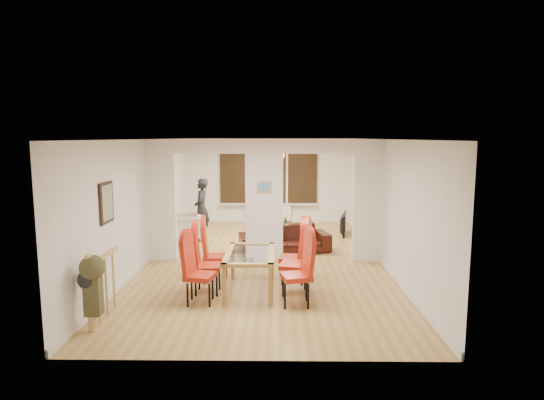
{
  "coord_description": "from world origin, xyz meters",
  "views": [
    {
      "loc": [
        0.29,
        -9.59,
        2.64
      ],
      "look_at": [
        0.16,
        0.6,
        1.23
      ],
      "focal_mm": 30.0,
      "sensor_mm": 36.0,
      "label": 1
    }
  ],
  "objects_px": {
    "armchair": "(189,227)",
    "sofa": "(284,239)",
    "dining_chair_rc": "(292,254)",
    "coffee_table": "(283,233)",
    "dining_chair_lb": "(207,262)",
    "television": "(340,224)",
    "dining_chair_rb": "(294,260)",
    "dining_chair_lc": "(215,253)",
    "bottle": "(285,223)",
    "dining_chair_la": "(200,271)",
    "dining_table": "(250,272)",
    "person": "(202,208)",
    "bowl": "(275,228)",
    "dining_chair_ra": "(296,271)"
  },
  "relations": [
    {
      "from": "person",
      "to": "bowl",
      "type": "relative_size",
      "value": 7.34
    },
    {
      "from": "sofa",
      "to": "person",
      "type": "distance_m",
      "value": 2.64
    },
    {
      "from": "sofa",
      "to": "armchair",
      "type": "height_order",
      "value": "armchair"
    },
    {
      "from": "dining_chair_lb",
      "to": "person",
      "type": "distance_m",
      "value": 4.38
    },
    {
      "from": "television",
      "to": "dining_chair_la",
      "type": "bearing_deg",
      "value": 160.34
    },
    {
      "from": "dining_chair_ra",
      "to": "sofa",
      "type": "relative_size",
      "value": 0.53
    },
    {
      "from": "armchair",
      "to": "bottle",
      "type": "relative_size",
      "value": 2.5
    },
    {
      "from": "dining_chair_lc",
      "to": "television",
      "type": "distance_m",
      "value": 5.02
    },
    {
      "from": "bottle",
      "to": "bowl",
      "type": "xyz_separation_m",
      "value": [
        -0.29,
        -0.18,
        -0.12
      ]
    },
    {
      "from": "dining_chair_la",
      "to": "television",
      "type": "bearing_deg",
      "value": 73.35
    },
    {
      "from": "dining_chair_lc",
      "to": "bowl",
      "type": "distance_m",
      "value": 3.9
    },
    {
      "from": "bowl",
      "to": "dining_chair_rc",
      "type": "bearing_deg",
      "value": -84.94
    },
    {
      "from": "coffee_table",
      "to": "sofa",
      "type": "bearing_deg",
      "value": -89.54
    },
    {
      "from": "dining_chair_lc",
      "to": "television",
      "type": "height_order",
      "value": "dining_chair_lc"
    },
    {
      "from": "dining_chair_lc",
      "to": "bottle",
      "type": "height_order",
      "value": "dining_chair_lc"
    },
    {
      "from": "dining_chair_la",
      "to": "coffee_table",
      "type": "xyz_separation_m",
      "value": [
        1.38,
        4.92,
        -0.42
      ]
    },
    {
      "from": "dining_chair_lc",
      "to": "armchair",
      "type": "xyz_separation_m",
      "value": [
        -1.14,
        3.42,
        -0.21
      ]
    },
    {
      "from": "coffee_table",
      "to": "dining_chair_ra",
      "type": "bearing_deg",
      "value": -88.27
    },
    {
      "from": "dining_chair_lb",
      "to": "bottle",
      "type": "height_order",
      "value": "dining_chair_lb"
    },
    {
      "from": "dining_chair_lb",
      "to": "bottle",
      "type": "distance_m",
      "value": 4.75
    },
    {
      "from": "dining_chair_rb",
      "to": "person",
      "type": "bearing_deg",
      "value": 130.17
    },
    {
      "from": "dining_table",
      "to": "television",
      "type": "xyz_separation_m",
      "value": [
        2.19,
        4.67,
        -0.06
      ]
    },
    {
      "from": "armchair",
      "to": "bowl",
      "type": "height_order",
      "value": "armchair"
    },
    {
      "from": "dining_chair_lc",
      "to": "dining_chair_rc",
      "type": "xyz_separation_m",
      "value": [
        1.4,
        -0.04,
        -0.0
      ]
    },
    {
      "from": "dining_table",
      "to": "dining_chair_lc",
      "type": "bearing_deg",
      "value": 141.01
    },
    {
      "from": "dining_chair_ra",
      "to": "bottle",
      "type": "height_order",
      "value": "dining_chair_ra"
    },
    {
      "from": "dining_chair_ra",
      "to": "coffee_table",
      "type": "bearing_deg",
      "value": 77.84
    },
    {
      "from": "television",
      "to": "armchair",
      "type": "bearing_deg",
      "value": 109.67
    },
    {
      "from": "person",
      "to": "armchair",
      "type": "bearing_deg",
      "value": -48.54
    },
    {
      "from": "dining_table",
      "to": "coffee_table",
      "type": "xyz_separation_m",
      "value": [
        0.62,
        4.36,
        -0.24
      ]
    },
    {
      "from": "dining_chair_lb",
      "to": "television",
      "type": "relative_size",
      "value": 1.07
    },
    {
      "from": "coffee_table",
      "to": "dining_chair_rc",
      "type": "bearing_deg",
      "value": -88.31
    },
    {
      "from": "dining_chair_rb",
      "to": "sofa",
      "type": "height_order",
      "value": "dining_chair_rb"
    },
    {
      "from": "person",
      "to": "television",
      "type": "relative_size",
      "value": 1.56
    },
    {
      "from": "armchair",
      "to": "bowl",
      "type": "bearing_deg",
      "value": 85.87
    },
    {
      "from": "bottle",
      "to": "bowl",
      "type": "distance_m",
      "value": 0.36
    },
    {
      "from": "dining_chair_la",
      "to": "dining_chair_lc",
      "type": "height_order",
      "value": "dining_chair_lc"
    },
    {
      "from": "dining_chair_ra",
      "to": "bowl",
      "type": "relative_size",
      "value": 5.12
    },
    {
      "from": "dining_table",
      "to": "armchair",
      "type": "height_order",
      "value": "dining_table"
    },
    {
      "from": "armchair",
      "to": "bowl",
      "type": "relative_size",
      "value": 3.41
    },
    {
      "from": "armchair",
      "to": "sofa",
      "type": "bearing_deg",
      "value": 51.99
    },
    {
      "from": "dining_chair_la",
      "to": "dining_chair_lc",
      "type": "relative_size",
      "value": 0.98
    },
    {
      "from": "dining_chair_rb",
      "to": "television",
      "type": "height_order",
      "value": "dining_chair_rb"
    },
    {
      "from": "sofa",
      "to": "bowl",
      "type": "relative_size",
      "value": 9.66
    },
    {
      "from": "dining_chair_rc",
      "to": "coffee_table",
      "type": "bearing_deg",
      "value": 101.12
    },
    {
      "from": "dining_chair_lc",
      "to": "dining_chair_rb",
      "type": "relative_size",
      "value": 0.93
    },
    {
      "from": "sofa",
      "to": "dining_chair_ra",
      "type": "bearing_deg",
      "value": -99.38
    },
    {
      "from": "dining_chair_ra",
      "to": "armchair",
      "type": "xyz_separation_m",
      "value": [
        -2.58,
        4.58,
        -0.22
      ]
    },
    {
      "from": "dining_chair_rc",
      "to": "bowl",
      "type": "bearing_deg",
      "value": 104.49
    },
    {
      "from": "coffee_table",
      "to": "bowl",
      "type": "distance_m",
      "value": 0.27
    }
  ]
}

